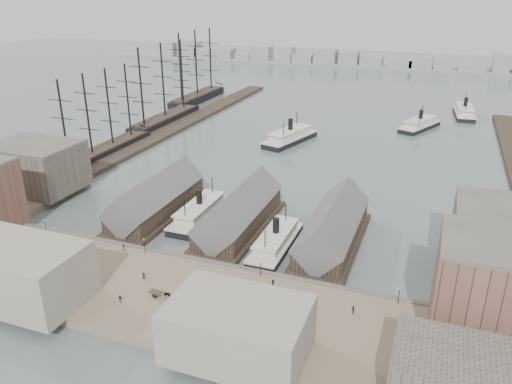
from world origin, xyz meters
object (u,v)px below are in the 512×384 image
at_px(ferry_docked_west, 200,212).
at_px(horse_cart_right, 240,306).
at_px(horse_cart_left, 18,252).
at_px(horse_cart_center, 163,294).
at_px(tram, 476,344).

height_order(ferry_docked_west, horse_cart_right, ferry_docked_west).
height_order(ferry_docked_west, horse_cart_left, ferry_docked_west).
bearing_deg(horse_cart_left, horse_cart_center, -97.48).
bearing_deg(tram, horse_cart_center, -169.26).
bearing_deg(horse_cart_right, horse_cart_left, 84.78).
relative_size(horse_cart_left, horse_cart_right, 0.99).
height_order(horse_cart_left, horse_cart_right, horse_cart_right).
height_order(ferry_docked_west, horse_cart_center, ferry_docked_west).
relative_size(ferry_docked_west, horse_cart_center, 5.48).
bearing_deg(ferry_docked_west, horse_cart_left, -128.70).
height_order(ferry_docked_west, tram, ferry_docked_west).
bearing_deg(horse_cart_right, ferry_docked_west, 32.23).
xyz_separation_m(ferry_docked_west, horse_cart_left, (-29.97, -37.41, 0.52)).
distance_m(ferry_docked_west, tram, 80.78).
relative_size(horse_cart_left, horse_cart_center, 0.94).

